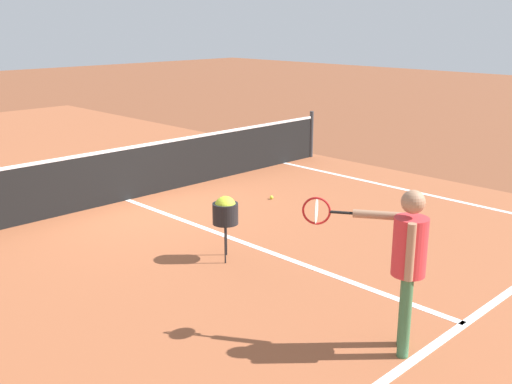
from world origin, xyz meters
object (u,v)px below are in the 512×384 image
object	(u,v)px
tennis_ball_near_net	(271,197)
ball_hopper	(225,211)
net	(126,173)
player_near	(406,254)

from	to	relation	value
tennis_ball_near_net	ball_hopper	bearing A→B (deg)	-148.23
ball_hopper	net	bearing A→B (deg)	79.85
tennis_ball_near_net	net	bearing A→B (deg)	136.56
ball_hopper	tennis_ball_near_net	size ratio (longest dim) A/B	13.25
net	tennis_ball_near_net	distance (m)	2.61
net	ball_hopper	distance (m)	3.35
player_near	ball_hopper	xyz separation A→B (m)	(0.35, 2.91, -0.33)
player_near	ball_hopper	bearing A→B (deg)	83.13
net	ball_hopper	size ratio (longest dim) A/B	11.59
player_near	tennis_ball_near_net	xyz separation A→B (m)	(2.81, 4.43, -0.97)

